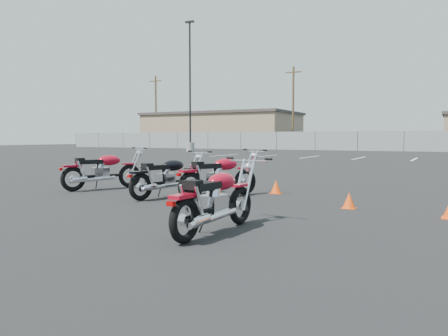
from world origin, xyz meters
The scene contains 13 objects.
ground centered at (0.00, 0.00, 0.00)m, with size 120.00×120.00×0.00m, color black.
motorcycle_front_red centered at (-3.29, 1.10, 0.44)m, with size 1.24×1.93×0.98m.
motorcycle_second_black centered at (-1.16, 0.70, 0.42)m, with size 0.92×1.88×0.93m.
motorcycle_third_red centered at (-0.21, 1.15, 0.44)m, with size 1.23×1.92×0.97m.
motorcycle_rear_red centered at (1.32, -1.75, 0.42)m, with size 0.74×1.90×0.93m.
training_cone_near centered at (2.41, 1.03, 0.14)m, with size 0.23×0.23×0.28m.
training_cone_extra centered at (0.57, 2.32, 0.15)m, with size 0.25×0.25×0.29m.
light_pole_west centered at (-16.20, 25.36, 2.94)m, with size 0.80×0.70×11.06m.
chainlink_fence centered at (0.00, 35.00, 0.90)m, with size 80.06×0.06×1.80m.
tan_building_west centered at (-22.00, 42.00, 2.16)m, with size 18.40×10.40×4.30m.
utility_pole_a centered at (-30.00, 39.00, 4.69)m, with size 1.80×0.24×9.00m.
utility_pole_b centered at (-12.00, 40.00, 4.69)m, with size 1.80×0.24×9.00m.
parking_line_stripes centered at (-2.50, 20.00, 0.00)m, with size 15.12×4.00×0.01m.
Camera 1 is at (3.98, -6.54, 1.22)m, focal length 35.00 mm.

